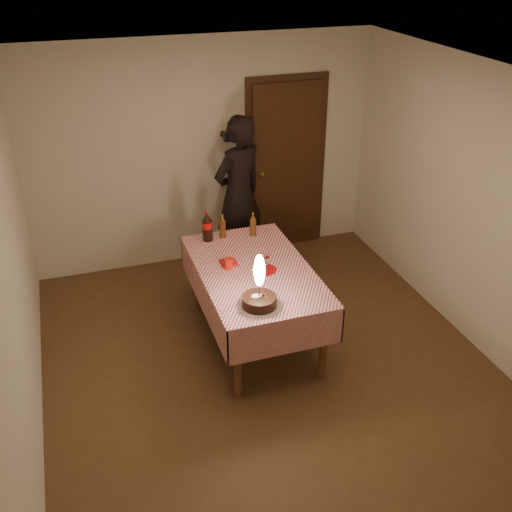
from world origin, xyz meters
name	(u,v)px	position (x,y,z in m)	size (l,w,h in m)	color
ground	(268,364)	(0.00, 0.00, 0.00)	(4.00, 4.50, 0.01)	brown
room_shell	(271,196)	(0.03, 0.08, 1.65)	(4.04, 4.54, 2.62)	beige
dining_table	(254,279)	(0.01, 0.42, 0.68)	(1.02, 1.72, 0.79)	brown
birthday_cake	(259,295)	(-0.15, -0.18, 0.90)	(0.37, 0.37, 0.49)	white
red_plate	(265,270)	(0.09, 0.36, 0.79)	(0.22, 0.22, 0.01)	#AB0B0F
red_cup	(229,263)	(-0.21, 0.51, 0.84)	(0.08, 0.08, 0.10)	red
clear_cup	(265,262)	(0.12, 0.44, 0.83)	(0.07, 0.07, 0.09)	white
napkin_stack	(229,263)	(-0.19, 0.59, 0.80)	(0.15, 0.15, 0.02)	#B2141C
cola_bottle	(207,226)	(-0.25, 1.12, 0.94)	(0.10, 0.10, 0.32)	black
amber_bottle_left	(222,227)	(-0.09, 1.14, 0.91)	(0.06, 0.06, 0.26)	#582F0F
amber_bottle_right	(253,225)	(0.21, 1.08, 0.91)	(0.06, 0.06, 0.26)	#582F0F
photographer	(239,195)	(0.29, 1.85, 0.92)	(0.79, 0.68, 1.84)	black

